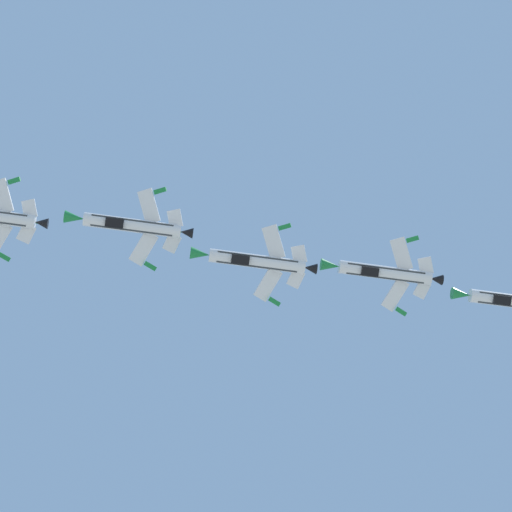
% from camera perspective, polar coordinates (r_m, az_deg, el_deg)
% --- Properties ---
extents(fighter_jet_left_wing, '(14.92, 9.99, 5.83)m').
position_cam_1_polar(fighter_jet_left_wing, '(113.60, -7.89, 1.93)').
color(fighter_jet_left_wing, silver).
extents(fighter_jet_right_wing, '(14.92, 10.11, 5.48)m').
position_cam_1_polar(fighter_jet_right_wing, '(113.09, -0.07, -0.32)').
color(fighter_jet_right_wing, silver).
extents(fighter_jet_left_outer, '(14.92, 10.21, 5.34)m').
position_cam_1_polar(fighter_jet_left_outer, '(117.24, 7.94, -1.02)').
color(fighter_jet_left_outer, silver).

